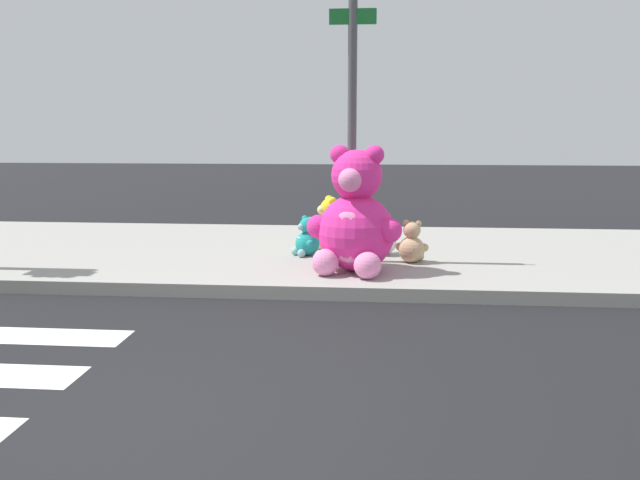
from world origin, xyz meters
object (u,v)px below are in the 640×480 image
at_px(plush_tan, 412,245).
at_px(plush_yellow, 329,227).
at_px(plush_pink_large, 355,222).
at_px(sign_pole, 352,124).
at_px(plush_teal, 306,240).
at_px(plush_white, 383,239).

distance_m(plush_tan, plush_yellow, 1.44).
xyz_separation_m(plush_pink_large, plush_tan, (0.69, 0.59, -0.37)).
bearing_deg(plush_pink_large, sign_pole, 96.67).
xyz_separation_m(plush_pink_large, plush_yellow, (-0.42, 1.52, -0.30)).
distance_m(plush_pink_large, plush_teal, 1.19).
xyz_separation_m(sign_pole, plush_teal, (-0.60, 0.32, -1.49)).
xyz_separation_m(sign_pole, plush_white, (0.40, 0.47, -1.48)).
distance_m(sign_pole, plush_pink_large, 1.26).
height_order(plush_pink_large, plush_tan, plush_pink_large).
distance_m(plush_teal, plush_yellow, 0.66).
xyz_separation_m(plush_tan, plush_yellow, (-1.10, 0.93, 0.08)).
xyz_separation_m(plush_yellow, plush_white, (0.75, -0.45, -0.07)).
relative_size(plush_pink_large, plush_yellow, 2.02).
bearing_deg(plush_white, sign_pole, -130.58).
xyz_separation_m(plush_teal, plush_tan, (1.35, -0.32, 0.01)).
height_order(plush_yellow, plush_white, plush_yellow).
xyz_separation_m(sign_pole, plush_pink_large, (0.07, -0.59, -1.11)).
bearing_deg(plush_tan, plush_yellow, 139.86).
bearing_deg(plush_tan, sign_pole, 179.69).
relative_size(plush_tan, plush_yellow, 0.74).
bearing_deg(plush_pink_large, plush_yellow, 105.33).
relative_size(plush_pink_large, plush_white, 2.72).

